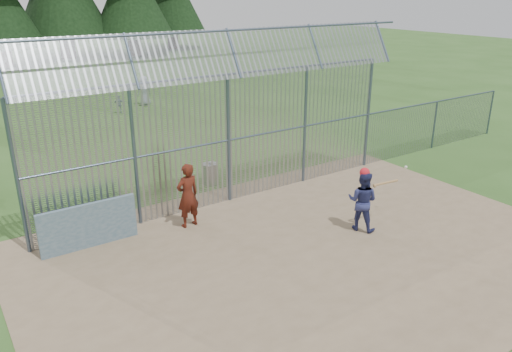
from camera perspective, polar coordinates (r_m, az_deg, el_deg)
ground at (r=13.40m, az=4.82°, el=-7.73°), size 120.00×120.00×0.00m
dirt_infield at (r=13.06m, az=6.20°, el=-8.54°), size 14.00×10.00×0.02m
dugout_wall at (r=13.63m, az=-18.56°, el=-5.39°), size 2.50×0.12×1.20m
batter at (r=14.04m, az=12.06°, el=-2.81°), size 0.97×1.04×1.71m
onlooker at (r=14.02m, az=-7.81°, el=-2.21°), size 0.72×0.51×1.86m
bg_kid_standing at (r=29.66m, az=-12.64°, el=9.48°), size 0.87×0.60×1.71m
bg_kid_seated at (r=28.07m, az=-15.36°, el=7.89°), size 0.63×0.51×1.00m
batting_gear at (r=13.85m, az=12.83°, el=0.19°), size 1.88×0.37×0.58m
trash_can at (r=17.22m, az=-5.26°, el=0.28°), size 0.56×0.56×0.82m
backstop_fence at (r=16.12m, az=2.51°, el=6.30°), size 20.09×0.81×5.30m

